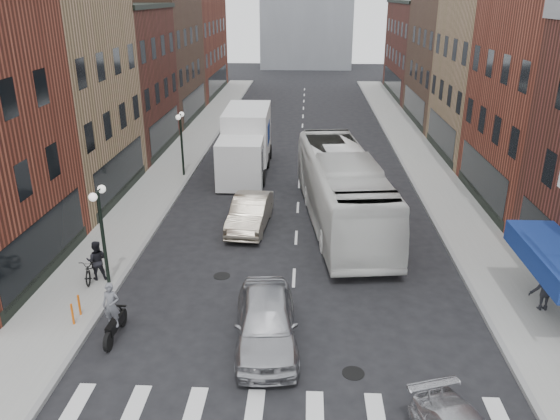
# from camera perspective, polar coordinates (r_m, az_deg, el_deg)

# --- Properties ---
(ground) EXTENTS (160.00, 160.00, 0.00)m
(ground) POSITION_cam_1_polar(r_m,az_deg,el_deg) (18.46, 1.02, -14.57)
(ground) COLOR black
(ground) RESTS_ON ground
(sidewalk_left) EXTENTS (3.00, 74.00, 0.15)m
(sidewalk_left) POSITION_cam_1_polar(r_m,az_deg,el_deg) (39.47, -10.33, 5.36)
(sidewalk_left) COLOR gray
(sidewalk_left) RESTS_ON ground
(sidewalk_right) EXTENTS (3.00, 74.00, 0.15)m
(sidewalk_right) POSITION_cam_1_polar(r_m,az_deg,el_deg) (39.28, 14.70, 4.91)
(sidewalk_right) COLOR gray
(sidewalk_right) RESTS_ON ground
(curb_left) EXTENTS (0.20, 74.00, 0.16)m
(curb_left) POSITION_cam_1_polar(r_m,az_deg,el_deg) (39.18, -8.18, 5.25)
(curb_left) COLOR gray
(curb_left) RESTS_ON ground
(curb_right) EXTENTS (0.20, 74.00, 0.16)m
(curb_right) POSITION_cam_1_polar(r_m,az_deg,el_deg) (39.02, 12.52, 4.89)
(curb_right) COLOR gray
(curb_right) RESTS_ON ground
(crosswalk_stripes) EXTENTS (12.00, 2.20, 0.01)m
(crosswalk_stripes) POSITION_cam_1_polar(r_m,az_deg,el_deg) (16.14, 0.63, -20.87)
(crosswalk_stripes) COLOR silver
(crosswalk_stripes) RESTS_ON ground
(bldg_left_mid_a) EXTENTS (10.30, 10.20, 12.30)m
(bldg_left_mid_a) POSITION_cam_1_polar(r_m,az_deg,el_deg) (33.10, -25.45, 11.35)
(bldg_left_mid_a) COLOR #987A53
(bldg_left_mid_a) RESTS_ON ground
(bldg_left_mid_b) EXTENTS (10.30, 10.20, 10.30)m
(bldg_left_mid_b) POSITION_cam_1_polar(r_m,az_deg,el_deg) (42.23, -19.02, 12.67)
(bldg_left_mid_b) COLOR #4B231A
(bldg_left_mid_b) RESTS_ON ground
(bldg_left_far_a) EXTENTS (10.30, 12.20, 13.30)m
(bldg_left_far_a) POSITION_cam_1_polar(r_m,az_deg,el_deg) (52.39, -14.83, 16.30)
(bldg_left_far_a) COLOR brown
(bldg_left_far_a) RESTS_ON ground
(bldg_left_far_b) EXTENTS (10.30, 16.20, 11.30)m
(bldg_left_far_b) POSITION_cam_1_polar(r_m,az_deg,el_deg) (65.94, -11.10, 16.68)
(bldg_left_far_b) COLOR maroon
(bldg_left_far_b) RESTS_ON ground
(bldg_right_mid_b) EXTENTS (10.30, 10.20, 11.30)m
(bldg_right_mid_b) POSITION_cam_1_polar(r_m,az_deg,el_deg) (41.85, 23.86, 12.65)
(bldg_right_mid_b) COLOR #987A53
(bldg_right_mid_b) RESTS_ON ground
(bldg_right_far_a) EXTENTS (10.30, 12.20, 12.30)m
(bldg_right_far_a) POSITION_cam_1_polar(r_m,az_deg,el_deg) (52.18, 19.82, 15.19)
(bldg_right_far_a) COLOR brown
(bldg_right_far_a) RESTS_ON ground
(bldg_right_far_b) EXTENTS (10.30, 16.20, 10.30)m
(bldg_right_far_b) POSITION_cam_1_polar(r_m,az_deg,el_deg) (65.78, 16.32, 15.79)
(bldg_right_far_b) COLOR #4B231A
(bldg_right_far_b) RESTS_ON ground
(awning_blue) EXTENTS (1.80, 5.00, 0.78)m
(awning_blue) POSITION_cam_1_polar(r_m,az_deg,el_deg) (21.04, 26.48, -3.95)
(awning_blue) COLOR navy
(awning_blue) RESTS_ON ground
(streetlamp_near) EXTENTS (0.32, 1.22, 4.11)m
(streetlamp_near) POSITION_cam_1_polar(r_m,az_deg,el_deg) (21.96, -18.23, -0.85)
(streetlamp_near) COLOR black
(streetlamp_near) RESTS_ON ground
(streetlamp_far) EXTENTS (0.32, 1.22, 4.11)m
(streetlamp_far) POSITION_cam_1_polar(r_m,az_deg,el_deg) (34.74, -10.30, 7.99)
(streetlamp_far) COLOR black
(streetlamp_far) RESTS_ON ground
(bike_rack) EXTENTS (0.08, 0.68, 0.80)m
(bike_rack) POSITION_cam_1_polar(r_m,az_deg,el_deg) (20.83, -20.54, -9.70)
(bike_rack) COLOR #D8590C
(bike_rack) RESTS_ON sidewalk_left
(box_truck) EXTENTS (2.90, 9.16, 3.97)m
(box_truck) POSITION_cam_1_polar(r_m,az_deg,el_deg) (35.53, -3.60, 7.02)
(box_truck) COLOR white
(box_truck) RESTS_ON ground
(motorcycle_rider) EXTENTS (0.59, 2.08, 2.12)m
(motorcycle_rider) POSITION_cam_1_polar(r_m,az_deg,el_deg) (19.34, -17.08, -10.27)
(motorcycle_rider) COLOR black
(motorcycle_rider) RESTS_ON ground
(transit_bus) EXTENTS (4.63, 13.38, 3.65)m
(transit_bus) POSITION_cam_1_polar(r_m,az_deg,el_deg) (27.49, 6.49, 2.21)
(transit_bus) COLOR silver
(transit_bus) RESTS_ON ground
(sedan_left_near) EXTENTS (2.46, 5.19, 1.72)m
(sedan_left_near) POSITION_cam_1_polar(r_m,az_deg,el_deg) (18.34, -1.47, -11.58)
(sedan_left_near) COLOR #ACACB0
(sedan_left_near) RESTS_ON ground
(sedan_left_far) EXTENTS (2.06, 4.95, 1.59)m
(sedan_left_far) POSITION_cam_1_polar(r_m,az_deg,el_deg) (27.12, -3.15, -0.28)
(sedan_left_far) COLOR #BAAD97
(sedan_left_far) RESTS_ON ground
(parked_bicycle) EXTENTS (0.92, 1.94, 0.98)m
(parked_bicycle) POSITION_cam_1_polar(r_m,az_deg,el_deg) (23.39, -19.10, -5.68)
(parked_bicycle) COLOR black
(parked_bicycle) RESTS_ON sidewalk_left
(ped_left_solo) EXTENTS (0.88, 0.61, 1.65)m
(ped_left_solo) POSITION_cam_1_polar(r_m,az_deg,el_deg) (23.14, -18.61, -4.99)
(ped_left_solo) COLOR black
(ped_left_solo) RESTS_ON sidewalk_left
(ped_right_a) EXTENTS (1.10, 0.56, 1.68)m
(ped_right_a) POSITION_cam_1_polar(r_m,az_deg,el_deg) (22.10, 25.98, -7.40)
(ped_right_a) COLOR black
(ped_right_a) RESTS_ON sidewalk_right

